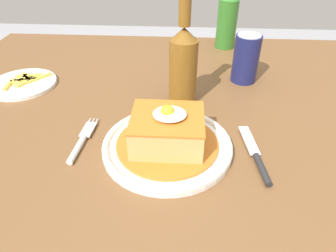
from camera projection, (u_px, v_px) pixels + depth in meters
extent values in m
cube|color=brown|center=(188.00, 130.00, 0.67)|extent=(1.32, 1.07, 0.04)
cylinder|color=brown|center=(48.00, 132.00, 1.28)|extent=(0.07, 0.07, 0.70)
cylinder|color=brown|center=(330.00, 142.00, 1.23)|extent=(0.07, 0.07, 0.70)
cylinder|color=white|center=(167.00, 147.00, 0.58)|extent=(0.25, 0.25, 0.01)
torus|color=white|center=(167.00, 144.00, 0.58)|extent=(0.25, 0.25, 0.01)
cylinder|color=#C66B23|center=(167.00, 144.00, 0.58)|extent=(0.19, 0.19, 0.01)
cube|color=tan|center=(167.00, 131.00, 0.56)|extent=(0.13, 0.11, 0.06)
cube|color=#C66B23|center=(167.00, 117.00, 0.54)|extent=(0.13, 0.12, 0.00)
ellipsoid|color=white|center=(170.00, 114.00, 0.54)|extent=(0.06, 0.05, 0.01)
sphere|color=yellow|center=(167.00, 112.00, 0.54)|extent=(0.03, 0.03, 0.03)
cylinder|color=silver|center=(77.00, 150.00, 0.57)|extent=(0.02, 0.08, 0.01)
cube|color=silver|center=(88.00, 129.00, 0.63)|extent=(0.02, 0.05, 0.00)
cylinder|color=silver|center=(96.00, 123.00, 0.65)|extent=(0.00, 0.03, 0.00)
cylinder|color=silver|center=(92.00, 123.00, 0.65)|extent=(0.00, 0.03, 0.00)
cylinder|color=silver|center=(88.00, 122.00, 0.65)|extent=(0.00, 0.03, 0.00)
cylinder|color=#262628|center=(262.00, 169.00, 0.53)|extent=(0.02, 0.08, 0.01)
cube|color=silver|center=(249.00, 140.00, 0.60)|extent=(0.03, 0.09, 0.00)
cylinder|color=#191E51|center=(246.00, 59.00, 0.78)|extent=(0.07, 0.07, 0.12)
cylinder|color=silver|center=(250.00, 35.00, 0.75)|extent=(0.06, 0.06, 0.00)
cylinder|color=#2D6B23|center=(227.00, 24.00, 0.97)|extent=(0.06, 0.06, 0.15)
cylinder|color=brown|center=(183.00, 72.00, 0.69)|extent=(0.06, 0.06, 0.15)
cone|color=brown|center=(184.00, 34.00, 0.64)|extent=(0.06, 0.06, 0.03)
cylinder|color=brown|center=(185.00, 5.00, 0.60)|extent=(0.03, 0.03, 0.08)
cylinder|color=white|center=(23.00, 84.00, 0.79)|extent=(0.17, 0.17, 0.01)
cube|color=#EAC64C|center=(26.00, 77.00, 0.81)|extent=(0.04, 0.05, 0.01)
cube|color=#EAC64C|center=(40.00, 78.00, 0.80)|extent=(0.05, 0.06, 0.01)
cube|color=#EAC64C|center=(9.00, 84.00, 0.77)|extent=(0.01, 0.06, 0.01)
cube|color=#EAC64C|center=(25.00, 80.00, 0.79)|extent=(0.05, 0.02, 0.01)
cube|color=#EAC64C|center=(21.00, 80.00, 0.79)|extent=(0.01, 0.06, 0.01)
cube|color=#EAC64C|center=(21.00, 81.00, 0.78)|extent=(0.04, 0.03, 0.01)
cube|color=#EAC64C|center=(23.00, 80.00, 0.79)|extent=(0.06, 0.04, 0.01)
cube|color=#EAC64C|center=(29.00, 76.00, 0.81)|extent=(0.07, 0.02, 0.01)
cube|color=#EAC64C|center=(25.00, 83.00, 0.78)|extent=(0.03, 0.04, 0.01)
cube|color=#EAC64C|center=(27.00, 78.00, 0.80)|extent=(0.05, 0.01, 0.01)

